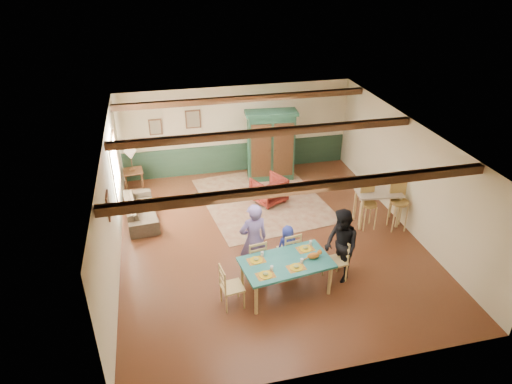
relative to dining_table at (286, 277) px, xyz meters
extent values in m
plane|color=#492214|center=(0.15, 1.89, -0.37)|extent=(8.00, 8.00, 0.00)
cube|color=beige|center=(0.15, 5.89, 0.98)|extent=(7.00, 0.02, 2.70)
cube|color=beige|center=(-3.35, 1.89, 0.98)|extent=(0.02, 8.00, 2.70)
cube|color=beige|center=(3.65, 1.89, 0.98)|extent=(0.02, 8.00, 2.70)
cube|color=white|center=(0.15, 1.89, 2.33)|extent=(7.00, 8.00, 0.02)
cube|color=#1D3525|center=(0.15, 5.87, 0.08)|extent=(6.95, 0.03, 0.90)
cube|color=#331D0E|center=(0.15, -0.41, 2.24)|extent=(6.95, 0.16, 0.16)
cube|color=#331D0E|center=(0.15, 2.29, 2.24)|extent=(6.95, 0.16, 0.16)
cube|color=#331D0E|center=(0.15, 4.89, 2.24)|extent=(6.95, 0.16, 0.16)
imported|color=#7662A8|center=(-0.50, 0.73, 0.48)|extent=(0.68, 0.49, 1.71)
imported|color=black|center=(1.23, 0.17, 0.45)|extent=(0.73, 0.88, 1.64)
imported|color=#263398|center=(0.28, 0.84, 0.13)|extent=(0.53, 0.38, 1.00)
cube|color=#BEB28A|center=(0.45, 3.83, -0.37)|extent=(3.61, 4.11, 0.01)
cube|color=#163727|center=(1.02, 5.11, 0.69)|extent=(1.55, 0.73, 2.12)
imported|color=#490F0E|center=(0.60, 3.70, -0.01)|extent=(1.05, 1.06, 0.73)
imported|color=#3C3325|center=(-2.86, 3.57, -0.10)|extent=(0.91, 1.94, 0.55)
camera|label=1|loc=(-2.24, -6.98, 5.92)|focal=32.00mm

